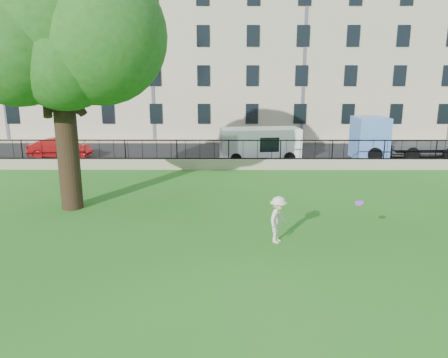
{
  "coord_description": "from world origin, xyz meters",
  "views": [
    {
      "loc": [
        -0.17,
        -12.89,
        5.64
      ],
      "look_at": [
        -0.24,
        3.5,
        1.53
      ],
      "focal_mm": 35.0,
      "sensor_mm": 36.0,
      "label": 1
    }
  ],
  "objects_px": {
    "frisbee": "(359,203)",
    "blue_truck": "(403,138)",
    "tree": "(54,22)",
    "white_van": "(260,145)",
    "red_sedan": "(60,149)",
    "man": "(278,220)"
  },
  "relations": [
    {
      "from": "red_sedan",
      "to": "white_van",
      "type": "bearing_deg",
      "value": -88.15
    },
    {
      "from": "tree",
      "to": "red_sedan",
      "type": "relative_size",
      "value": 2.78
    },
    {
      "from": "man",
      "to": "white_van",
      "type": "bearing_deg",
      "value": 24.64
    },
    {
      "from": "red_sedan",
      "to": "tree",
      "type": "bearing_deg",
      "value": -152.9
    },
    {
      "from": "tree",
      "to": "white_van",
      "type": "relative_size",
      "value": 2.23
    },
    {
      "from": "blue_truck",
      "to": "white_van",
      "type": "bearing_deg",
      "value": -176.96
    },
    {
      "from": "frisbee",
      "to": "blue_truck",
      "type": "height_order",
      "value": "blue_truck"
    },
    {
      "from": "frisbee",
      "to": "red_sedan",
      "type": "bearing_deg",
      "value": 134.96
    },
    {
      "from": "man",
      "to": "red_sedan",
      "type": "distance_m",
      "value": 19.04
    },
    {
      "from": "white_van",
      "to": "blue_truck",
      "type": "relative_size",
      "value": 0.77
    },
    {
      "from": "white_van",
      "to": "frisbee",
      "type": "bearing_deg",
      "value": -89.18
    },
    {
      "from": "man",
      "to": "white_van",
      "type": "height_order",
      "value": "white_van"
    },
    {
      "from": "tree",
      "to": "blue_truck",
      "type": "xyz_separation_m",
      "value": [
        18.12,
        10.75,
        -6.08
      ]
    },
    {
      "from": "red_sedan",
      "to": "white_van",
      "type": "xyz_separation_m",
      "value": [
        13.0,
        -0.72,
        0.38
      ]
    },
    {
      "from": "tree",
      "to": "frisbee",
      "type": "bearing_deg",
      "value": -22.82
    },
    {
      "from": "tree",
      "to": "frisbee",
      "type": "xyz_separation_m",
      "value": [
        10.73,
        -4.52,
        -5.82
      ]
    },
    {
      "from": "frisbee",
      "to": "white_van",
      "type": "bearing_deg",
      "value": 97.96
    },
    {
      "from": "tree",
      "to": "red_sedan",
      "type": "xyz_separation_m",
      "value": [
        -4.27,
        10.51,
        -6.77
      ]
    },
    {
      "from": "tree",
      "to": "red_sedan",
      "type": "bearing_deg",
      "value": 112.1
    },
    {
      "from": "tree",
      "to": "white_van",
      "type": "xyz_separation_m",
      "value": [
        8.73,
        9.79,
        -6.38
      ]
    },
    {
      "from": "man",
      "to": "red_sedan",
      "type": "bearing_deg",
      "value": 67.76
    },
    {
      "from": "man",
      "to": "blue_truck",
      "type": "distance_m",
      "value": 17.55
    }
  ]
}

